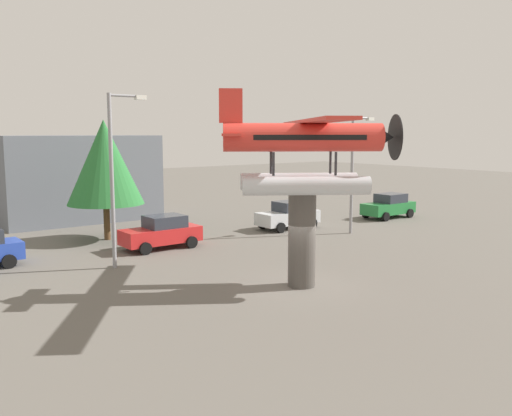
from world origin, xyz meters
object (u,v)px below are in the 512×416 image
Objects in this scene: car_mid_red at (162,232)px; streetlight_secondary at (354,165)px; storefront_building at (78,178)px; car_far_silver at (289,215)px; tree_east at (105,162)px; floatplane_monument at (306,150)px; car_distant_green at (389,206)px; display_pedestal at (302,240)px; streetlight_primary at (116,168)px.

streetlight_secondary is at bearing 165.12° from car_mid_red.
storefront_building is (-11.62, 15.13, -1.21)m from streetlight_secondary.
car_far_silver is 15.08m from storefront_building.
tree_east reaches higher than storefront_building.
floatplane_monument is 14.35m from tree_east.
car_distant_green is at bearing 21.44° from streetlight_secondary.
floatplane_monument is at bearing -86.82° from storefront_building.
tree_east is (-10.73, 3.56, 3.58)m from car_far_silver.
storefront_building is at bearing 126.66° from floatplane_monument.
tree_east reaches higher than car_far_silver.
floatplane_monument is 1.31× the size of streetlight_secondary.
car_far_silver is 1.00× the size of car_distant_green.
floatplane_monument reaches higher than storefront_building.
floatplane_monument is 2.21× the size of car_distant_green.
storefront_building is at bearing 92.91° from display_pedestal.
tree_east is at bearing 150.88° from streetlight_secondary.
storefront_building reaches higher than car_far_silver.
car_mid_red is (-1.11, 10.00, -4.58)m from floatplane_monument.
floatplane_monument reaches higher than display_pedestal.
car_distant_green is at bearing 173.34° from car_far_silver.
display_pedestal is at bearing -80.46° from tree_east.
car_mid_red is 0.53× the size of streetlight_primary.
car_mid_red is at bearing 95.78° from display_pedestal.
tree_east is (-1.24, -7.97, 1.49)m from storefront_building.
car_mid_red and car_far_silver have the same top height.
display_pedestal is 3.57m from floatplane_monument.
display_pedestal reaches higher than car_far_silver.
streetlight_primary is at bearing 35.42° from car_mid_red.
floatplane_monument is 1.18× the size of streetlight_primary.
car_far_silver is (8.27, 10.54, -4.58)m from floatplane_monument.
streetlight_primary is 1.14× the size of tree_east.
display_pedestal is at bearing -180.00° from floatplane_monument.
floatplane_monument is at bearing -33.48° from display_pedestal.
car_far_silver is 0.40× the size of storefront_building.
storefront_building is at bearing -50.54° from car_far_silver.
streetlight_secondary is at bearing 67.19° from floatplane_monument.
streetlight_secondary is at bearing -52.47° from storefront_building.
car_mid_red is 18.10m from car_distant_green.
car_distant_green is 0.59× the size of streetlight_secondary.
car_far_silver is 11.86m from tree_east.
car_distant_green is 0.61× the size of tree_east.
display_pedestal is 19.56m from car_distant_green.
car_far_silver is (8.38, 10.47, -1.01)m from display_pedestal.
tree_east is (-12.87, 7.17, 0.28)m from streetlight_secondary.
car_mid_red is 9.40m from car_far_silver.
car_mid_red is at bearing 165.12° from streetlight_secondary.
car_mid_red is 1.00× the size of car_far_silver.
car_distant_green is 22.05m from streetlight_primary.
floatplane_monument is at bearing 96.36° from car_mid_red.
floatplane_monument reaches higher than car_mid_red.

